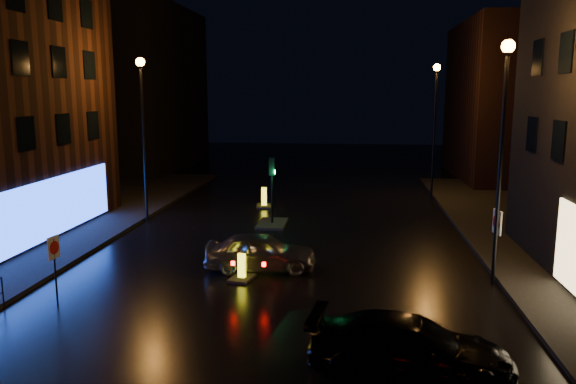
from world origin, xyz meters
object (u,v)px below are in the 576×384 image
object	(u,v)px
silver_hatchback	(261,252)
bollard_near	(242,274)
traffic_signal	(272,215)
dark_sedan	(410,347)
road_sign_right	(497,228)
road_sign_left	(54,253)
bollard_far	(264,203)

from	to	relation	value
silver_hatchback	bollard_near	distance (m)	1.37
traffic_signal	dark_sedan	xyz separation A→B (m)	(5.45, -14.90, 0.20)
traffic_signal	silver_hatchback	size ratio (longest dim) A/B	0.82
bollard_near	traffic_signal	bearing A→B (deg)	102.55
traffic_signal	road_sign_right	distance (m)	12.01
traffic_signal	road_sign_left	xyz separation A→B (m)	(-5.30, -11.49, 1.15)
traffic_signal	bollard_far	bearing A→B (deg)	104.16
dark_sedan	road_sign_left	xyz separation A→B (m)	(-10.74, 3.41, 0.95)
dark_sedan	bollard_far	world-z (taller)	dark_sedan
road_sign_left	dark_sedan	bearing A→B (deg)	-10.05
traffic_signal	bollard_far	size ratio (longest dim) A/B	2.41
silver_hatchback	bollard_near	xyz separation A→B (m)	(-0.50, -1.18, -0.50)
bollard_near	road_sign_left	xyz separation A→B (m)	(-5.42, -2.96, 1.45)
traffic_signal	road_sign_right	bearing A→B (deg)	-40.26
traffic_signal	bollard_near	size ratio (longest dim) A/B	2.83
silver_hatchback	bollard_near	world-z (taller)	silver_hatchback
silver_hatchback	road_sign_right	bearing A→B (deg)	-97.33
road_sign_left	road_sign_right	world-z (taller)	road_sign_right
silver_hatchback	bollard_far	world-z (taller)	silver_hatchback
dark_sedan	road_sign_left	distance (m)	11.31
road_sign_right	dark_sedan	bearing A→B (deg)	52.66
dark_sedan	traffic_signal	bearing A→B (deg)	27.52
silver_hatchback	road_sign_right	size ratio (longest dim) A/B	1.61
road_sign_right	bollard_near	bearing A→B (deg)	-5.23
road_sign_right	road_sign_left	bearing A→B (deg)	4.28
silver_hatchback	road_sign_left	bearing A→B (deg)	120.12
bollard_near	dark_sedan	bearing A→B (deg)	-38.36
road_sign_right	traffic_signal	bearing A→B (deg)	-50.71
silver_hatchback	dark_sedan	distance (m)	8.97
bollard_near	road_sign_right	bearing A→B (deg)	16.97
road_sign_left	road_sign_right	distance (m)	14.88
bollard_far	road_sign_right	distance (m)	15.93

